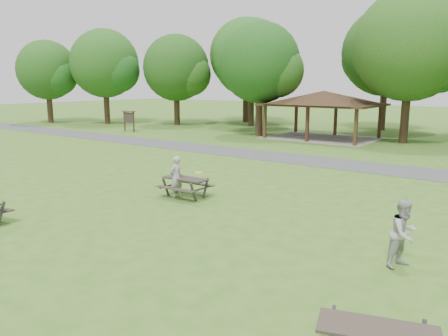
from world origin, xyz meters
TOP-DOWN VIEW (x-y plane):
  - ground at (0.00, 0.00)m, footprint 160.00×160.00m
  - asphalt_path at (0.00, 14.00)m, footprint 120.00×3.20m
  - pavilion at (-4.00, 24.00)m, footprint 8.60×7.01m
  - notice_board at (-20.00, 18.00)m, footprint 1.60×0.30m
  - tree_row_a at (-27.91, 22.03)m, footprint 7.56×7.20m
  - tree_row_b at (-20.92, 25.53)m, footprint 7.14×6.80m
  - tree_row_c at (-13.90, 29.03)m, footprint 8.19×7.80m
  - tree_row_d at (-8.92, 22.53)m, footprint 6.93×6.60m
  - tree_row_e at (2.10, 25.03)m, footprint 8.40×8.00m
  - tree_deep_a at (-16.90, 32.53)m, footprint 8.40×8.00m
  - tree_deep_b at (-1.90, 33.03)m, footprint 8.40×8.00m
  - tree_flank_left at (-33.92, 19.03)m, footprint 6.72×6.40m
  - picnic_table_middle at (-0.66, 3.73)m, footprint 1.84×1.50m
  - frisbee_in_flight at (0.43, 3.22)m, footprint 0.36×0.36m
  - frisbee_thrower at (-0.90, 3.46)m, footprint 0.39×0.60m
  - frisbee_catcher at (7.92, 1.88)m, footprint 0.90×1.00m

SIDE VIEW (x-z plane):
  - ground at x=0.00m, z-range 0.00..0.00m
  - asphalt_path at x=0.00m, z-range 0.00..0.02m
  - picnic_table_middle at x=-0.66m, z-range 0.18..0.96m
  - frisbee_thrower at x=-0.90m, z-range 0.00..1.63m
  - frisbee_catcher at x=7.92m, z-range 0.00..1.68m
  - frisbee_in_flight at x=0.43m, z-range 1.18..1.20m
  - notice_board at x=-20.00m, z-range 0.37..2.25m
  - pavilion at x=-4.00m, z-range 1.18..4.94m
  - tree_flank_left at x=-33.92m, z-range 1.06..9.99m
  - tree_row_b at x=-20.92m, z-range 1.03..10.30m
  - tree_row_d at x=-8.92m, z-range 1.13..10.41m
  - tree_row_a at x=-27.91m, z-range 1.17..11.14m
  - tree_row_c at x=-13.90m, z-range 1.20..11.87m
  - tree_row_e at x=2.10m, z-range 1.27..12.29m
  - tree_deep_b at x=-1.90m, z-range 1.32..12.45m
  - tree_deep_a at x=-16.90m, z-range 1.44..12.82m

